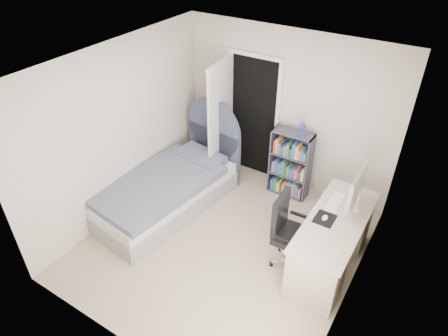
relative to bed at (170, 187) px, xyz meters
The scene contains 8 objects.
room_shell 1.50m from the bed, 14.42° to the right, with size 3.50×3.70×2.60m.
door 1.46m from the bed, 74.03° to the left, with size 0.92×0.83×2.06m.
bed is the anchor object (origin of this frame).
nightstand 1.32m from the bed, 94.14° to the left, with size 0.36×0.36×0.54m.
floor_lamp 1.17m from the bed, 91.32° to the left, with size 0.21×0.21×1.44m.
bookcase 1.87m from the bed, 40.99° to the left, with size 0.62×0.26×1.31m.
desk 2.49m from the bed, ahead, with size 0.64×1.60×1.31m.
office_chair 2.01m from the bed, ahead, with size 0.54×0.55×1.05m.
Camera 1 is at (2.10, -3.33, 3.98)m, focal length 32.00 mm.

